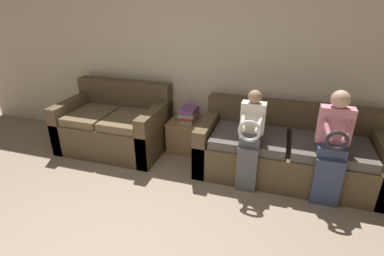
{
  "coord_description": "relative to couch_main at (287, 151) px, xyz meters",
  "views": [
    {
      "loc": [
        1.22,
        -1.31,
        2.12
      ],
      "look_at": [
        0.3,
        1.61,
        0.74
      ],
      "focal_mm": 28.0,
      "sensor_mm": 36.0,
      "label": 1
    }
  ],
  "objects": [
    {
      "name": "wall_back",
      "position": [
        -1.37,
        0.52,
        0.96
      ],
      "size": [
        7.71,
        0.06,
        2.55
      ],
      "color": "beige",
      "rests_on": "ground_plane"
    },
    {
      "name": "couch_main",
      "position": [
        0.0,
        0.0,
        0.0
      ],
      "size": [
        2.19,
        0.94,
        0.85
      ],
      "color": "brown",
      "rests_on": "ground_plane"
    },
    {
      "name": "couch_side",
      "position": [
        -2.43,
        -0.0,
        0.02
      ],
      "size": [
        1.48,
        0.96,
        0.94
      ],
      "color": "brown",
      "rests_on": "ground_plane"
    },
    {
      "name": "child_left_seated",
      "position": [
        -0.43,
        -0.4,
        0.33
      ],
      "size": [
        0.27,
        0.36,
        1.16
      ],
      "color": "#56565B",
      "rests_on": "ground_plane"
    },
    {
      "name": "child_right_seated",
      "position": [
        0.43,
        -0.38,
        0.36
      ],
      "size": [
        0.35,
        0.39,
        1.23
      ],
      "color": "#384260",
      "rests_on": "ground_plane"
    },
    {
      "name": "side_shelf",
      "position": [
        -1.38,
        0.23,
        -0.08
      ],
      "size": [
        0.53,
        0.48,
        0.45
      ],
      "color": "olive",
      "rests_on": "ground_plane"
    },
    {
      "name": "book_stack",
      "position": [
        -1.37,
        0.24,
        0.25
      ],
      "size": [
        0.23,
        0.31,
        0.2
      ],
      "color": "gray",
      "rests_on": "side_shelf"
    }
  ]
}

